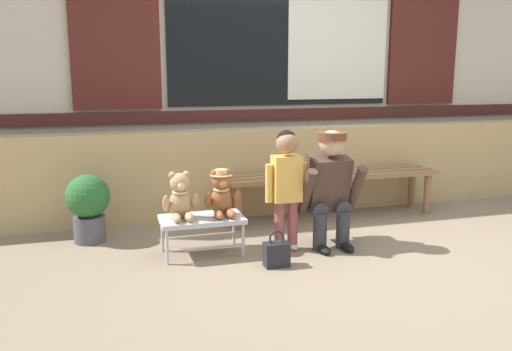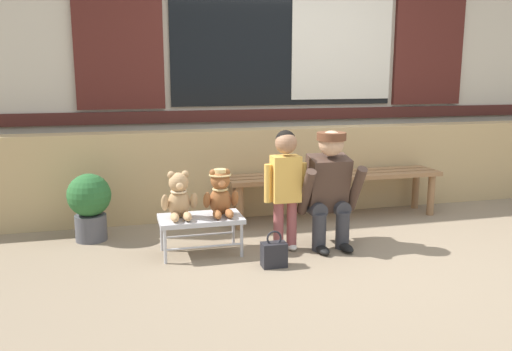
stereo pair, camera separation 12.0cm
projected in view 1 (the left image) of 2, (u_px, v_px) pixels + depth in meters
ground_plane at (357, 255)px, 4.09m from camera, size 60.00×60.00×0.00m
brick_low_wall at (294, 169)px, 5.35m from camera, size 7.91×0.25×0.85m
shop_facade at (279, 31)px, 5.57m from camera, size 8.07×0.26×3.64m
wooden_bench_long at (332, 180)px, 5.09m from camera, size 2.10×0.40×0.44m
small_display_bench at (202, 221)px, 4.07m from camera, size 0.64×0.36×0.30m
teddy_bear_plain at (180, 198)px, 3.99m from camera, size 0.28×0.26×0.36m
teddy_bear_with_hat at (222, 194)px, 4.07m from camera, size 0.28×0.27×0.36m
child_standing at (287, 177)px, 4.11m from camera, size 0.35×0.18×0.96m
adult_crouching at (329, 188)px, 4.24m from camera, size 0.50×0.49×0.95m
handbag_on_ground at (276, 254)px, 3.85m from camera, size 0.18×0.11×0.27m
potted_plant at (88, 204)px, 4.36m from camera, size 0.36×0.36×0.57m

